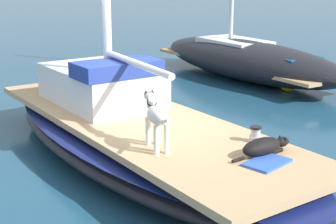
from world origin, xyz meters
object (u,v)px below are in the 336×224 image
object	(u,v)px
sailboat_main	(138,138)
deck_winch	(255,134)
moored_boat_starboard_side	(246,58)
mooring_buoy	(288,82)
deck_towel	(267,163)
dog_black	(264,147)
dog_white	(156,116)

from	to	relation	value
sailboat_main	deck_winch	bearing A→B (deg)	-61.71
sailboat_main	moored_boat_starboard_side	bearing A→B (deg)	39.24
sailboat_main	mooring_buoy	xyz separation A→B (m)	(5.16, 2.48, -0.12)
deck_winch	deck_towel	bearing A→B (deg)	-117.55
dog_black	dog_white	world-z (taller)	dog_white
moored_boat_starboard_side	deck_towel	bearing A→B (deg)	-124.80
dog_white	deck_towel	size ratio (longest dim) A/B	1.67
dog_white	mooring_buoy	world-z (taller)	dog_white
deck_winch	mooring_buoy	bearing A→B (deg)	44.78
dog_black	deck_winch	world-z (taller)	dog_black
sailboat_main	deck_towel	bearing A→B (deg)	-77.12
moored_boat_starboard_side	mooring_buoy	xyz separation A→B (m)	(-0.04, -1.77, -0.32)
dog_white	deck_winch	bearing A→B (deg)	-17.10
dog_black	mooring_buoy	distance (m)	6.46
dog_white	deck_towel	bearing A→B (deg)	-50.67
deck_towel	mooring_buoy	distance (m)	6.75
dog_white	mooring_buoy	xyz separation A→B (m)	(5.51, 3.81, -0.86)
dog_white	moored_boat_starboard_side	distance (m)	7.89
sailboat_main	dog_white	world-z (taller)	dog_white
moored_boat_starboard_side	deck_winch	bearing A→B (deg)	-125.59
dog_black	deck_winch	xyz separation A→B (m)	(0.22, 0.45, -0.01)
dog_black	mooring_buoy	xyz separation A→B (m)	(4.45, 4.65, -0.55)
deck_winch	mooring_buoy	size ratio (longest dim) A/B	0.48
sailboat_main	dog_white	distance (m)	1.57
deck_winch	deck_towel	xyz separation A→B (m)	(-0.37, -0.71, -0.08)
dog_black	dog_white	xyz separation A→B (m)	(-1.06, 0.84, 0.32)
dog_white	mooring_buoy	size ratio (longest dim) A/B	2.13
sailboat_main	deck_towel	world-z (taller)	deck_towel
deck_winch	sailboat_main	bearing A→B (deg)	118.29
dog_white	deck_towel	distance (m)	1.48
deck_towel	moored_boat_starboard_side	world-z (taller)	moored_boat_starboard_side
deck_winch	deck_towel	size ratio (longest dim) A/B	0.38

